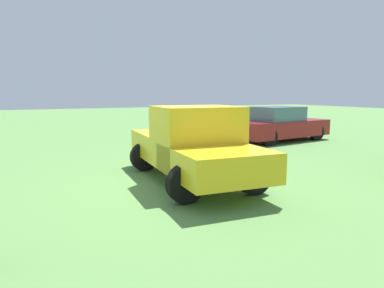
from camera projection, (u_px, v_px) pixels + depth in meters
The scene contains 3 objects.
ground_plane at pixel (182, 183), 8.33m from camera, with size 80.00×80.00×0.00m, color #5B8C47.
pickup_truck at pixel (194, 144), 8.27m from camera, with size 2.51×4.95×1.80m.
sedan_far at pixel (280, 125), 15.36m from camera, with size 4.73×2.39×1.50m.
Camera 1 is at (3.40, 7.36, 2.12)m, focal length 33.15 mm.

